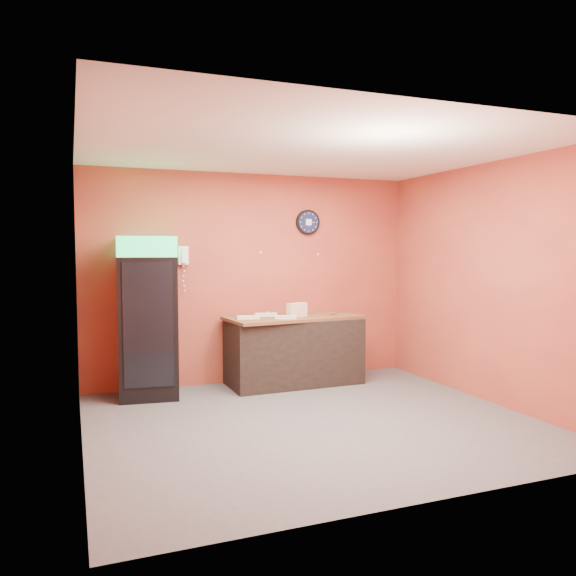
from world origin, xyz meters
name	(u,v)px	position (x,y,z in m)	size (l,w,h in m)	color
floor	(313,422)	(0.00, 0.00, 0.00)	(4.50, 4.50, 0.00)	#47474C
back_wall	(254,278)	(0.00, 2.00, 1.40)	(4.50, 0.02, 2.80)	#AC4D30
left_wall	(79,294)	(-2.25, 0.00, 1.40)	(0.02, 4.00, 2.80)	#AC4D30
right_wall	(489,283)	(2.25, 0.00, 1.40)	(0.02, 4.00, 2.80)	#AC4D30
ceiling	(313,149)	(0.00, 0.00, 2.80)	(4.50, 4.00, 0.02)	white
beverage_cooler	(149,319)	(-1.44, 1.61, 0.95)	(0.76, 0.77, 1.94)	black
prep_counter	(294,351)	(0.43, 1.61, 0.43)	(1.74, 0.77, 0.87)	black
wall_clock	(308,222)	(0.79, 1.97, 2.17)	(0.34, 0.06, 0.34)	black
wall_phone	(183,255)	(-0.96, 1.95, 1.71)	(0.13, 0.11, 0.23)	white
butcher_paper	(294,317)	(0.43, 1.61, 0.89)	(1.78, 0.80, 0.04)	brown
sub_roll_stack	(297,310)	(0.44, 1.51, 1.00)	(0.30, 0.19, 0.18)	beige
wrapped_sandwich_left	(248,317)	(-0.23, 1.52, 0.93)	(0.29, 0.11, 0.04)	silver
wrapped_sandwich_mid	(286,317)	(0.22, 1.37, 0.93)	(0.28, 0.11, 0.04)	silver
wrapped_sandwich_right	(265,315)	(0.07, 1.72, 0.93)	(0.29, 0.12, 0.04)	silver
kitchen_tool	(267,313)	(0.13, 1.79, 0.94)	(0.05, 0.05, 0.05)	silver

